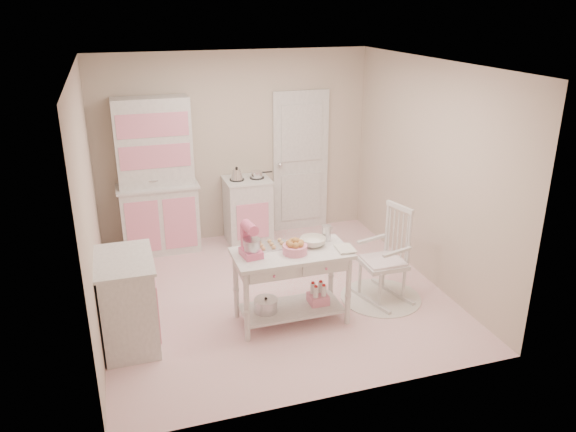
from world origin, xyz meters
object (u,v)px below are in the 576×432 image
Objects in this scene: stove at (248,210)px; work_table at (292,286)px; stand_mixer at (251,241)px; hutch at (156,177)px; rocking_chair at (383,254)px; base_cabinet at (128,302)px; bread_basket at (295,249)px.

work_table is at bearing -91.93° from stove.
stand_mixer is at bearing -102.71° from stove.
work_table is at bearing -63.56° from hutch.
hutch is 2.35m from stand_mixer.
hutch is 1.89× the size of rocking_chair.
stove is (1.20, -0.05, -0.58)m from hutch.
base_cabinet is at bearing -103.31° from hutch.
stove is 1.00× the size of base_cabinet.
rocking_chair is (2.76, 0.06, 0.09)m from base_cabinet.
bread_basket is (1.66, -0.13, 0.39)m from base_cabinet.
work_table is 0.71m from stand_mixer.
stove is at bearing 101.32° from rocking_chair.
hutch is at bearing 177.61° from stove.
stand_mixer reaches higher than work_table.
stand_mixer reaches higher than bread_basket.
rocking_chair reaches higher than work_table.
stove is 0.84× the size of rocking_chair.
hutch is 2.32m from base_cabinet.
base_cabinet is 1.65m from work_table.
base_cabinet is 2.71× the size of stand_mixer.
stove and base_cabinet have the same top height.
hutch reaches higher than rocking_chair.
rocking_chair reaches higher than stove.
hutch reaches higher than stand_mixer.
stove is at bearing 88.07° from work_table.
stove is at bearing 51.19° from base_cabinet.
hutch is at bearing 121.14° from rocking_chair.
stand_mixer is (-1.54, -0.12, 0.42)m from rocking_chair.
stove is 2.30m from bread_basket.
stove reaches higher than work_table.
hutch is 2.61m from work_table.
rocking_chair reaches higher than base_cabinet.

